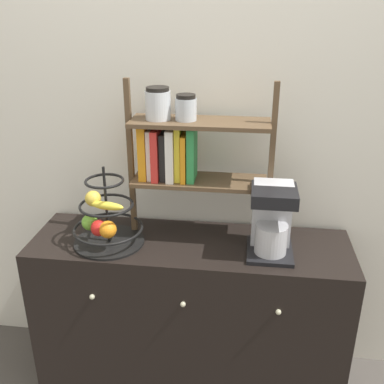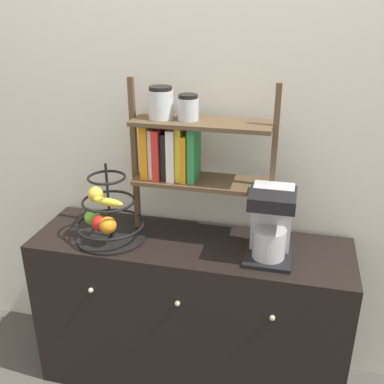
% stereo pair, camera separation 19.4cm
% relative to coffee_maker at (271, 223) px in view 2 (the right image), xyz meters
% --- Properties ---
extents(wall_back, '(7.00, 0.05, 2.60)m').
position_rel_coffee_maker_xyz_m(wall_back, '(-0.36, 0.28, 0.35)').
color(wall_back, silver).
rests_on(wall_back, ground_plane).
extents(sideboard, '(1.46, 0.45, 0.80)m').
position_rel_coffee_maker_xyz_m(sideboard, '(-0.36, 0.02, -0.55)').
color(sideboard, black).
rests_on(sideboard, ground_plane).
extents(coffee_maker, '(0.20, 0.23, 0.31)m').
position_rel_coffee_maker_xyz_m(coffee_maker, '(0.00, 0.00, 0.00)').
color(coffee_maker, black).
rests_on(coffee_maker, sideboard).
extents(fruit_stand, '(0.32, 0.32, 0.37)m').
position_rel_coffee_maker_xyz_m(fruit_stand, '(-0.73, -0.04, -0.04)').
color(fruit_stand, black).
rests_on(fruit_stand, sideboard).
extents(shelf_hutch, '(0.64, 0.20, 0.72)m').
position_rel_coffee_maker_xyz_m(shelf_hutch, '(-0.41, 0.10, 0.28)').
color(shelf_hutch, brown).
rests_on(shelf_hutch, sideboard).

